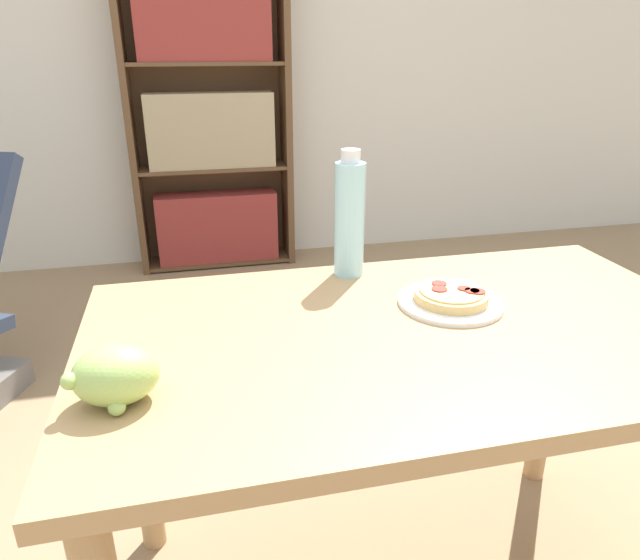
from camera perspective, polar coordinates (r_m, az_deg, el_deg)
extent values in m
cube|color=silver|center=(3.49, -8.54, 23.34)|extent=(8.00, 0.05, 2.60)
cube|color=tan|center=(1.13, 9.08, -5.48)|extent=(1.25, 0.72, 0.03)
cylinder|color=tan|center=(1.51, -17.56, -14.62)|extent=(0.06, 0.06, 0.69)
cylinder|color=tan|center=(1.79, 22.00, -9.13)|extent=(0.06, 0.06, 0.69)
cylinder|color=white|center=(1.23, 12.90, -2.21)|extent=(0.22, 0.22, 0.01)
cylinder|color=#DBB26B|center=(1.22, 12.96, -1.57)|extent=(0.15, 0.15, 0.02)
cylinder|color=#EACC7A|center=(1.22, 13.01, -1.05)|extent=(0.13, 0.13, 0.00)
cylinder|color=#A83328|center=(1.22, 15.50, -1.10)|extent=(0.03, 0.03, 0.00)
cylinder|color=#A83328|center=(1.22, 14.97, -1.05)|extent=(0.03, 0.03, 0.00)
cylinder|color=#A83328|center=(1.21, 11.86, -0.88)|extent=(0.03, 0.03, 0.00)
cylinder|color=#A83328|center=(1.23, 14.18, -0.82)|extent=(0.03, 0.03, 0.00)
cylinder|color=#A83328|center=(1.24, 11.83, -0.34)|extent=(0.03, 0.03, 0.00)
ellipsoid|color=#A8CC66|center=(0.92, -19.74, -8.92)|extent=(0.13, 0.10, 0.09)
sphere|color=#A8CC66|center=(0.91, -19.81, -11.33)|extent=(0.02, 0.02, 0.02)
sphere|color=#A8CC66|center=(0.91, -19.65, -11.86)|extent=(0.03, 0.03, 0.03)
sphere|color=#A8CC66|center=(0.96, -20.35, -8.42)|extent=(0.03, 0.03, 0.03)
sphere|color=#A8CC66|center=(0.93, -20.52, -7.59)|extent=(0.03, 0.03, 0.03)
sphere|color=#A8CC66|center=(0.91, -23.77, -9.26)|extent=(0.03, 0.03, 0.03)
sphere|color=#A8CC66|center=(0.96, -20.34, -8.48)|extent=(0.02, 0.02, 0.02)
cylinder|color=#A3DBEA|center=(1.32, 2.96, 5.98)|extent=(0.07, 0.07, 0.26)
cylinder|color=white|center=(1.28, 3.09, 12.28)|extent=(0.04, 0.04, 0.03)
cube|color=brown|center=(3.36, -18.52, 14.98)|extent=(0.04, 0.24, 1.72)
cube|color=brown|center=(3.39, -3.45, 16.12)|extent=(0.04, 0.24, 1.72)
cube|color=brown|center=(3.46, -11.07, 15.89)|extent=(0.89, 0.01, 1.72)
cube|color=brown|center=(3.54, -9.98, 2.08)|extent=(0.82, 0.23, 0.02)
cube|color=#99332D|center=(3.46, -10.19, 5.26)|extent=(0.70, 0.17, 0.40)
cube|color=brown|center=(3.39, -10.62, 10.98)|extent=(0.82, 0.23, 0.02)
cube|color=tan|center=(3.34, -10.86, 14.48)|extent=(0.70, 0.17, 0.40)
cube|color=brown|center=(3.33, -11.34, 20.47)|extent=(0.82, 0.23, 0.02)
cube|color=#99332D|center=(3.31, -11.63, 24.11)|extent=(0.70, 0.17, 0.40)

